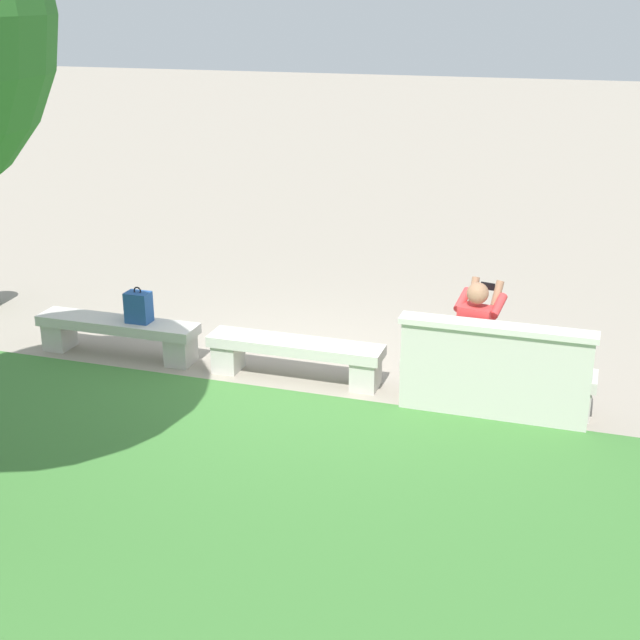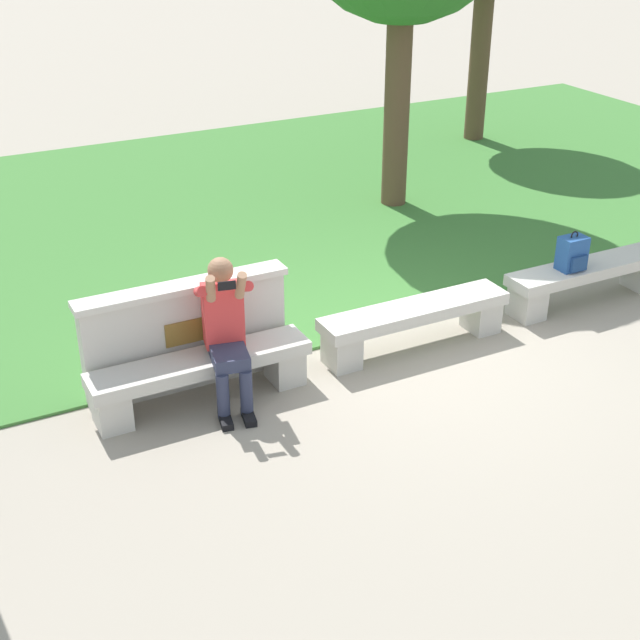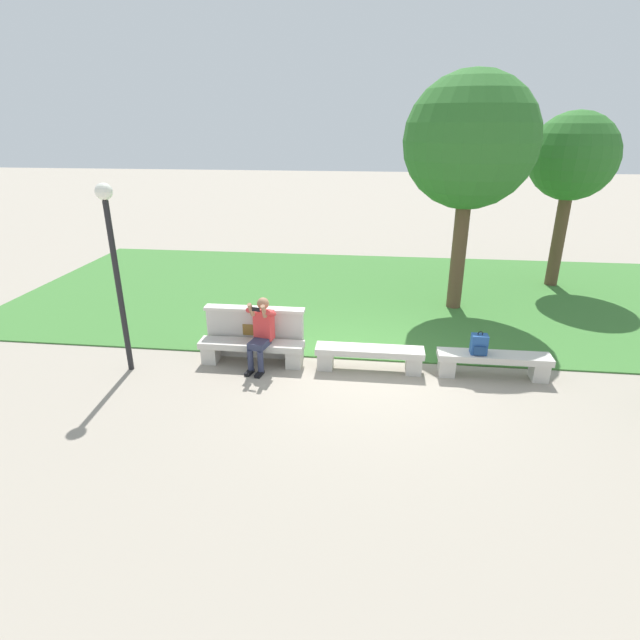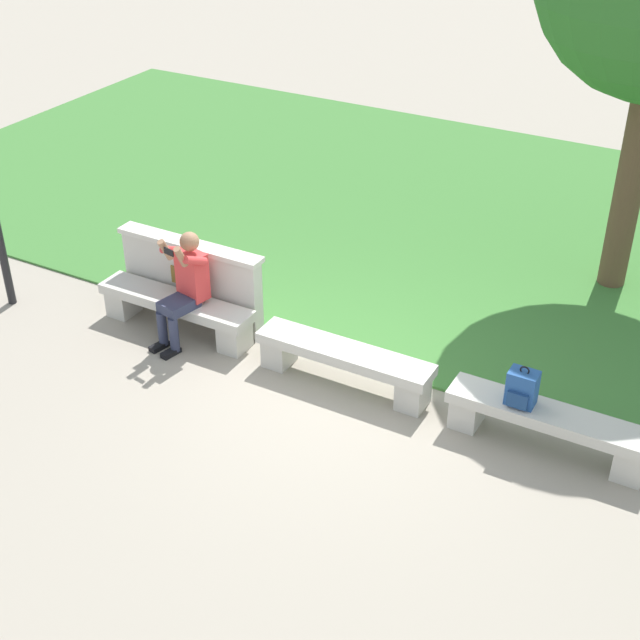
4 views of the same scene
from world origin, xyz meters
name	(u,v)px [view 2 (image 2 of 4)]	position (x,y,z in m)	size (l,w,h in m)	color
ground_plane	(413,346)	(0.00, 0.00, 0.00)	(80.00, 80.00, 0.00)	gray
grass_strip	(241,209)	(0.00, 4.38, 0.01)	(18.38, 8.00, 0.03)	#3D7533
bench_main	(201,372)	(-2.21, 0.00, 0.30)	(1.97, 0.40, 0.45)	beige
bench_near	(415,319)	(0.00, 0.00, 0.30)	(1.97, 0.40, 0.45)	beige
bench_mid	(588,276)	(2.21, 0.00, 0.30)	(1.97, 0.40, 0.45)	beige
backrest_wall_with_plaque	(186,334)	(-2.21, 0.34, 0.52)	(1.92, 0.24, 1.01)	beige
person_photographer	(226,326)	(-1.98, -0.08, 0.74)	(0.52, 0.77, 1.32)	black
backpack	(573,254)	(1.92, -0.02, 0.63)	(0.28, 0.24, 0.43)	#234C8C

